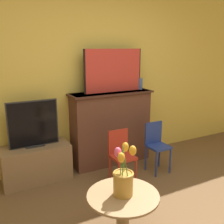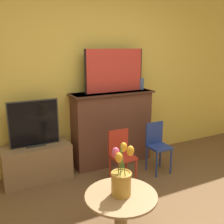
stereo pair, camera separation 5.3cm
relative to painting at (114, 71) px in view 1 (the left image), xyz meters
name	(u,v)px [view 1 (the left image)]	position (x,y,z in m)	size (l,w,h in m)	color
wall_back	(86,71)	(-0.33, 0.19, 0.00)	(8.00, 0.06, 2.70)	#EAC651
fireplace_mantel	(111,127)	(-0.04, -0.01, -0.81)	(1.20, 0.37, 1.06)	brown
painting	(114,71)	(0.00, 0.00, 0.00)	(0.88, 0.03, 0.59)	black
mantel_candle	(140,84)	(0.45, -0.01, -0.21)	(0.07, 0.07, 0.17)	#4C6699
tv_stand	(36,163)	(-1.14, -0.05, -1.12)	(0.84, 0.39, 0.46)	olive
tv_monitor	(33,124)	(-1.14, -0.05, -0.60)	(0.61, 0.12, 0.58)	#2D2D2D
chair_red	(121,153)	(-0.22, -0.61, -0.95)	(0.27, 0.27, 0.68)	#B22D1E
chair_blue	(156,143)	(0.37, -0.54, -0.95)	(0.27, 0.27, 0.68)	navy
side_table	(123,211)	(-0.73, -1.52, -1.05)	(0.62, 0.62, 0.46)	#99754C
vase_tulips	(123,178)	(-0.73, -1.52, -0.74)	(0.19, 0.25, 0.47)	#B78433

